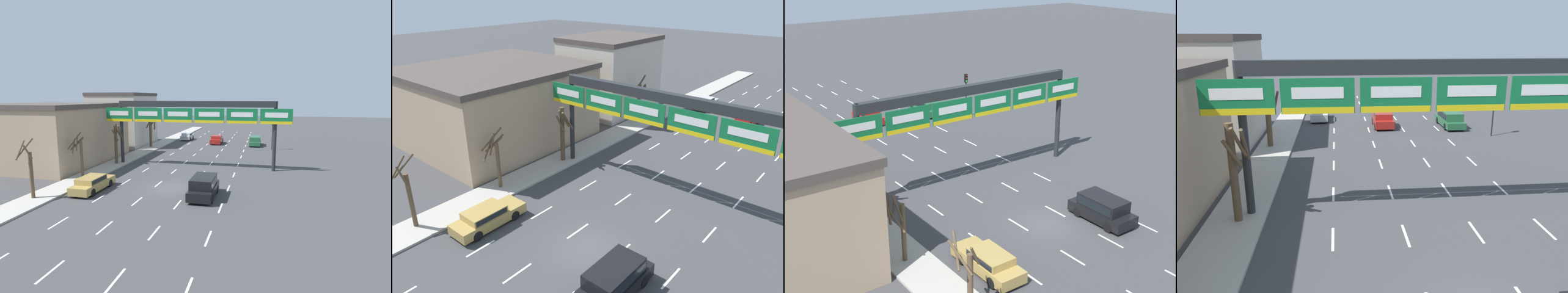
{
  "view_description": "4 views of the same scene",
  "coord_description": "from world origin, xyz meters",
  "views": [
    {
      "loc": [
        7.89,
        -25.33,
        8.09
      ],
      "look_at": [
        0.64,
        6.72,
        2.77
      ],
      "focal_mm": 28.0,
      "sensor_mm": 36.0,
      "label": 1
    },
    {
      "loc": [
        11.71,
        -14.05,
        14.53
      ],
      "look_at": [
        -3.27,
        3.93,
        4.45
      ],
      "focal_mm": 35.0,
      "sensor_mm": 36.0,
      "label": 2
    },
    {
      "loc": [
        -22.32,
        -23.31,
        17.15
      ],
      "look_at": [
        -1.94,
        4.89,
        4.4
      ],
      "focal_mm": 50.0,
      "sensor_mm": 36.0,
      "label": 3
    },
    {
      "loc": [
        -4.61,
        -9.23,
        8.79
      ],
      "look_at": [
        -2.42,
        13.99,
        1.9
      ],
      "focal_mm": 35.0,
      "sensor_mm": 36.0,
      "label": 4
    }
  ],
  "objects": [
    {
      "name": "tree_bare_closest",
      "position": [
        -10.0,
        20.96,
        2.63
      ],
      "size": [
        1.91,
        1.46,
        5.16
      ],
      "color": "brown",
      "rests_on": "sidewalk_left"
    },
    {
      "name": "suv_black",
      "position": [
        3.24,
        -1.8,
        0.97
      ],
      "size": [
        1.97,
        4.47,
        1.74
      ],
      "color": "black",
      "rests_on": "ground_plane"
    },
    {
      "name": "car_gold",
      "position": [
        -6.53,
        -2.27,
        0.72
      ],
      "size": [
        1.81,
        4.87,
        1.33
      ],
      "color": "#A88947",
      "rests_on": "ground_plane"
    },
    {
      "name": "building_near",
      "position": [
        -18.19,
        7.8,
        3.68
      ],
      "size": [
        13.74,
        15.99,
        7.34
      ],
      "color": "tan",
      "rests_on": "ground_plane"
    },
    {
      "name": "tree_bare_second",
      "position": [
        -10.06,
        1.38,
        2.49
      ],
      "size": [
        1.25,
        2.1,
        4.44
      ],
      "color": "brown",
      "rests_on": "sidewalk_left"
    },
    {
      "name": "lane_dashes",
      "position": [
        -0.0,
        13.5,
        0.0
      ],
      "size": [
        10.02,
        67.0,
        0.01
      ],
      "color": "white",
      "rests_on": "ground_plane"
    },
    {
      "name": "tree_bare_third",
      "position": [
        -9.42,
        7.95,
        2.8
      ],
      "size": [
        1.06,
        1.4,
        4.82
      ],
      "color": "brown",
      "rests_on": "sidewalk_left"
    },
    {
      "name": "tree_bare_furthest",
      "position": [
        -10.03,
        -5.39,
        2.44
      ],
      "size": [
        1.37,
        1.83,
        4.71
      ],
      "color": "brown",
      "rests_on": "sidewalk_left"
    },
    {
      "name": "building_far",
      "position": [
        -15.65,
        22.94,
        4.42
      ],
      "size": [
        8.57,
        10.35,
        8.82
      ],
      "color": "beige",
      "rests_on": "ground_plane"
    },
    {
      "name": "sidewalk_left",
      "position": [
        -9.65,
        0.0,
        0.07
      ],
      "size": [
        2.8,
        110.0,
        0.15
      ],
      "color": "#A8A399",
      "rests_on": "ground_plane"
    },
    {
      "name": "car_red",
      "position": [
        -0.16,
        27.13,
        0.78
      ],
      "size": [
        1.84,
        4.1,
        1.47
      ],
      "color": "maroon",
      "rests_on": "ground_plane"
    },
    {
      "name": "car_silver",
      "position": [
        -6.45,
        30.8,
        0.74
      ],
      "size": [
        1.81,
        4.05,
        1.37
      ],
      "color": "#B7B7BC",
      "rests_on": "ground_plane"
    },
    {
      "name": "ground_plane",
      "position": [
        0.0,
        0.0,
        0.0
      ],
      "size": [
        220.0,
        220.0,
        0.0
      ],
      "primitive_type": "plane",
      "color": "#3D3D3F"
    },
    {
      "name": "sign_gantry",
      "position": [
        0.0,
        8.69,
        6.37
      ],
      "size": [
        21.65,
        0.7,
        7.67
      ],
      "color": "#232628",
      "rests_on": "ground_plane"
    }
  ]
}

